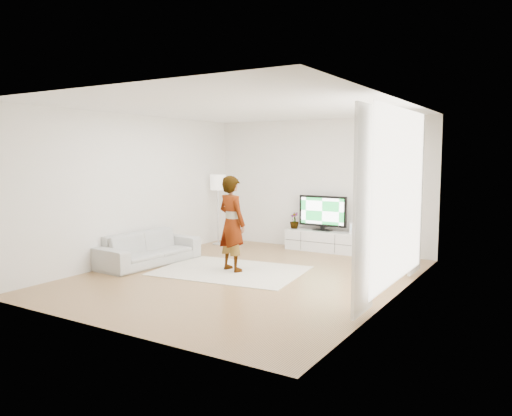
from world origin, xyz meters
The scene contains 17 objects.
floor centered at (0.00, 0.00, 0.00)m, with size 6.00×6.00×0.00m, color #AB864D.
ceiling centered at (0.00, 0.00, 2.80)m, with size 6.00×6.00×0.00m, color white.
wall_left centered at (-2.50, 0.00, 1.40)m, with size 0.02×6.00×2.80m, color silver.
wall_right centered at (2.50, 0.00, 1.40)m, with size 0.02×6.00×2.80m, color silver.
wall_back centered at (0.00, 3.00, 1.40)m, with size 5.00×0.02×2.80m, color silver.
wall_front centered at (0.00, -3.00, 1.40)m, with size 5.00×0.02×2.80m, color silver.
window centered at (2.48, 0.30, 1.45)m, with size 0.01×2.60×2.50m, color white.
curtain_near centered at (2.40, -1.00, 1.35)m, with size 0.04×0.70×2.60m, color white.
curtain_far centered at (2.40, 1.60, 1.35)m, with size 0.04×0.70×2.60m, color white.
media_console centered at (0.18, 2.76, 0.22)m, with size 1.55×0.44×0.44m.
television centered at (0.18, 2.79, 0.84)m, with size 1.07×0.21×0.74m.
game_console centered at (0.85, 2.76, 0.55)m, with size 0.06×0.17×0.23m.
potted_plant centered at (-0.48, 2.77, 0.61)m, with size 0.20×0.20×0.35m, color #3F7238.
rug centered at (-0.43, 0.21, 0.01)m, with size 2.49×1.79×0.01m, color beige.
player centered at (-0.41, 0.23, 0.85)m, with size 0.61×0.40×1.67m, color #334772.
sofa centered at (-2.06, -0.11, 0.30)m, with size 2.04×0.80×0.59m, color #BBBCB6.
floor_lamp centered at (-2.19, 2.29, 1.35)m, with size 0.35×0.35×1.60m.
Camera 1 is at (4.44, -6.91, 2.02)m, focal length 35.00 mm.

